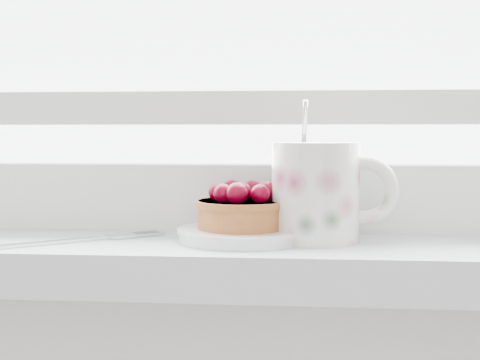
# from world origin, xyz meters

# --- Properties ---
(saucer) EXTENTS (0.12, 0.12, 0.01)m
(saucer) POSITION_xyz_m (0.01, 1.89, 0.95)
(saucer) COLOR white
(saucer) RESTS_ON windowsill
(raspberry_tart) EXTENTS (0.09, 0.09, 0.05)m
(raspberry_tart) POSITION_xyz_m (0.01, 1.89, 0.97)
(raspberry_tart) COLOR brown
(raspberry_tart) RESTS_ON saucer
(floral_mug) EXTENTS (0.12, 0.09, 0.14)m
(floral_mug) POSITION_xyz_m (0.09, 1.89, 0.99)
(floral_mug) COLOR silver
(floral_mug) RESTS_ON windowsill
(fork) EXTENTS (0.15, 0.13, 0.00)m
(fork) POSITION_xyz_m (-0.15, 1.87, 0.94)
(fork) COLOR silver
(fork) RESTS_ON windowsill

